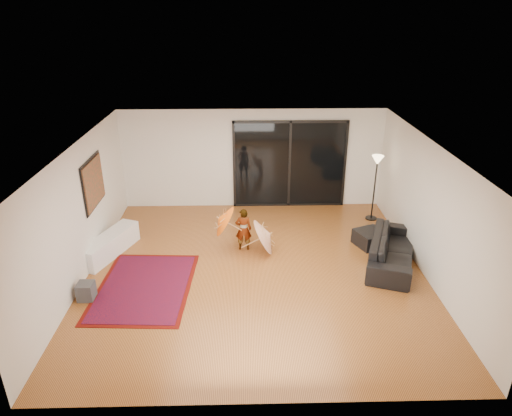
{
  "coord_description": "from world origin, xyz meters",
  "views": [
    {
      "loc": [
        -0.2,
        -8.24,
        5.14
      ],
      "look_at": [
        0.03,
        0.82,
        1.1
      ],
      "focal_mm": 32.0,
      "sensor_mm": 36.0,
      "label": 1
    }
  ],
  "objects_px": {
    "child": "(244,229)",
    "sofa": "(392,250)",
    "media_console": "(110,245)",
    "ottoman": "(370,238)"
  },
  "relations": [
    {
      "from": "sofa",
      "to": "ottoman",
      "type": "height_order",
      "value": "sofa"
    },
    {
      "from": "media_console",
      "to": "child",
      "type": "height_order",
      "value": "child"
    },
    {
      "from": "sofa",
      "to": "ottoman",
      "type": "relative_size",
      "value": 3.58
    },
    {
      "from": "media_console",
      "to": "child",
      "type": "bearing_deg",
      "value": 24.39
    },
    {
      "from": "sofa",
      "to": "child",
      "type": "bearing_deg",
      "value": 98.09
    },
    {
      "from": "media_console",
      "to": "child",
      "type": "xyz_separation_m",
      "value": [
        3.0,
        0.17,
        0.27
      ]
    },
    {
      "from": "media_console",
      "to": "sofa",
      "type": "xyz_separation_m",
      "value": [
        6.2,
        -0.53,
        0.09
      ]
    },
    {
      "from": "media_console",
      "to": "sofa",
      "type": "bearing_deg",
      "value": 16.27
    },
    {
      "from": "media_console",
      "to": "sofa",
      "type": "relative_size",
      "value": 0.77
    },
    {
      "from": "child",
      "to": "sofa",
      "type": "bearing_deg",
      "value": 167.72
    }
  ]
}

